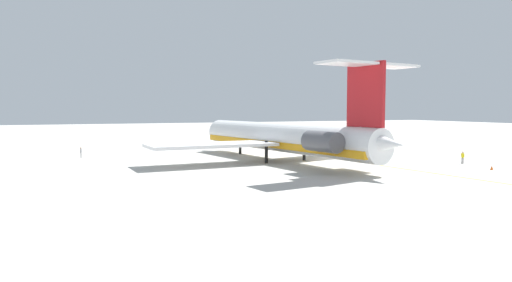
% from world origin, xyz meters
% --- Properties ---
extents(ground, '(358.01, 358.01, 0.00)m').
position_xyz_m(ground, '(0.00, 0.00, 0.00)').
color(ground, '#B7B5AD').
extents(main_jetliner, '(45.21, 40.09, 13.19)m').
position_xyz_m(main_jetliner, '(-0.70, 7.20, 3.60)').
color(main_jetliner, white).
rests_on(main_jetliner, ground).
extents(ground_crew_near_nose, '(0.40, 0.28, 1.74)m').
position_xyz_m(ground_crew_near_nose, '(23.40, -12.99, 1.10)').
color(ground_crew_near_nose, black).
rests_on(ground_crew_near_nose, ground).
extents(ground_crew_near_tail, '(0.42, 0.26, 1.66)m').
position_xyz_m(ground_crew_near_tail, '(17.15, 34.62, 1.05)').
color(ground_crew_near_tail, black).
rests_on(ground_crew_near_tail, ground).
extents(ground_crew_portside, '(0.36, 0.32, 1.77)m').
position_xyz_m(ground_crew_portside, '(-12.88, -14.71, 1.12)').
color(ground_crew_portside, black).
rests_on(ground_crew_portside, ground).
extents(safety_cone_nose, '(0.40, 0.40, 0.55)m').
position_xyz_m(safety_cone_nose, '(-19.15, -12.96, 0.28)').
color(safety_cone_nose, '#EA590F').
rests_on(safety_cone_nose, ground).
extents(safety_cone_wingtip, '(0.40, 0.40, 0.55)m').
position_xyz_m(safety_cone_wingtip, '(25.44, -1.97, 0.28)').
color(safety_cone_wingtip, '#EA590F').
rests_on(safety_cone_wingtip, ground).
extents(taxiway_centreline, '(86.24, 11.15, 0.01)m').
position_xyz_m(taxiway_centreline, '(0.56, -1.46, 0.00)').
color(taxiway_centreline, gold).
rests_on(taxiway_centreline, ground).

